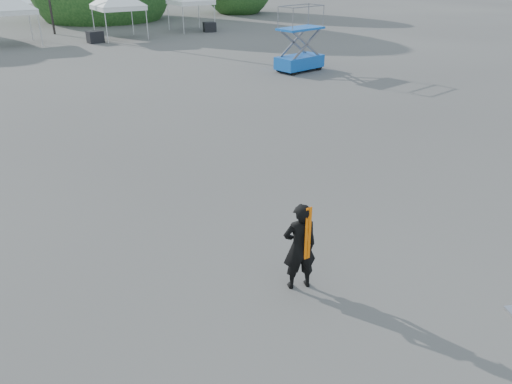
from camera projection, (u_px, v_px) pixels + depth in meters
ground at (256, 215)px, 11.33m from camera, size 120.00×120.00×0.00m
man at (300, 247)px, 8.56m from camera, size 0.69×0.56×1.64m
scissor_lift at (300, 39)px, 24.62m from camera, size 2.57×1.55×3.13m
crate_mid at (95, 37)px, 33.18m from camera, size 1.04×0.85×0.76m
crate_east at (210, 27)px, 37.93m from camera, size 1.03×0.88×0.70m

